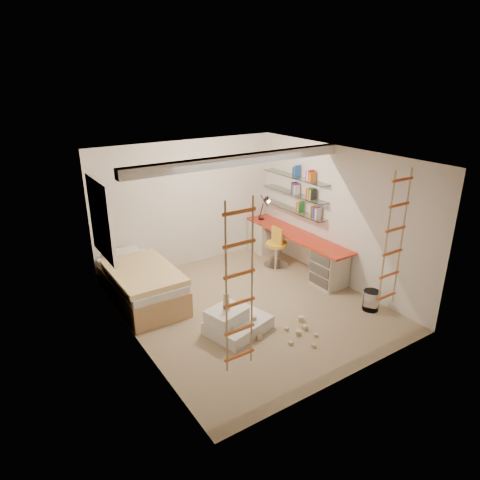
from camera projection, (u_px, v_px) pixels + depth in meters
floor at (249, 306)px, 7.47m from camera, size 4.50×4.50×0.00m
ceiling_beam at (240, 160)px, 6.79m from camera, size 4.00×0.18×0.16m
window_frame at (101, 219)px, 7.07m from camera, size 0.06×1.15×1.35m
window_blind at (103, 219)px, 7.09m from camera, size 0.02×1.00×1.20m
rope_ladder_left at (239, 289)px, 4.87m from camera, size 0.41×0.04×2.13m
rope_ladder_right at (394, 241)px, 6.24m from camera, size 0.41×0.04×2.13m
waste_bin at (371, 300)px, 7.31m from camera, size 0.28×0.28×0.35m
desk at (294, 249)px, 8.87m from camera, size 0.56×2.80×0.75m
shelves at (294, 194)px, 8.76m from camera, size 0.25×1.80×0.71m
bed at (141, 284)px, 7.55m from camera, size 1.02×2.00×0.69m
task_lamp at (266, 204)px, 9.33m from camera, size 0.14×0.36×0.57m
swivel_chair at (276, 253)px, 8.89m from camera, size 0.55×0.55×0.87m
play_platform at (235, 322)px, 6.70m from camera, size 1.08×0.93×0.41m
toy_blocks at (270, 323)px, 6.61m from camera, size 1.32×1.17×0.68m
books at (294, 189)px, 8.72m from camera, size 0.14×0.64×0.92m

